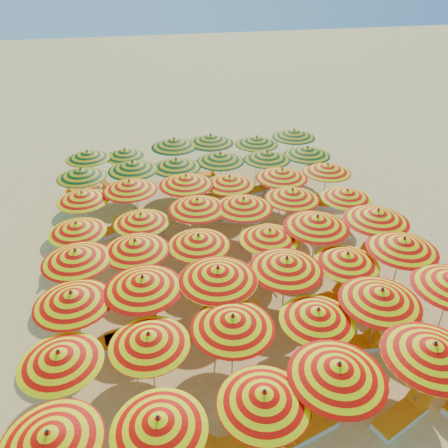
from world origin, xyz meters
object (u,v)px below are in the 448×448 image
Objects in this scene: umbrella_20 at (199,240)px; lounger_16 at (329,234)px; umbrella_34 at (282,173)px; lounger_12 at (254,279)px; umbrella_40 at (267,156)px; umbrella_44 at (174,143)px; umbrella_27 at (244,203)px; lounger_15 at (278,237)px; umbrella_17 at (403,244)px; lounger_21 at (210,197)px; umbrella_45 at (211,139)px; lounger_9 at (235,318)px; umbrella_38 at (176,163)px; lounger_8 at (134,335)px; umbrella_6 at (60,357)px; lounger_4 at (402,416)px; umbrella_24 at (77,227)px; umbrella_18 at (76,256)px; umbrella_2 at (264,397)px; umbrella_35 at (327,168)px; umbrella_36 at (81,173)px; lounger_10 at (324,301)px; umbrella_29 at (347,194)px; umbrella_31 at (130,185)px; umbrella_28 at (292,194)px; umbrella_26 at (197,204)px; lounger_3 at (306,429)px; lounger_7 at (100,347)px; lounger_6 at (351,344)px; umbrella_47 at (294,133)px; lounger_25 at (202,175)px; umbrella_15 at (286,264)px; umbrella_19 at (136,245)px; umbrella_21 at (270,235)px; umbrella_4 at (433,350)px; umbrella_10 at (381,296)px; umbrella_32 at (186,180)px; umbrella_46 at (257,141)px; umbrella_3 at (338,370)px; lounger_24 at (118,187)px; umbrella_9 at (318,315)px; lounger_18 at (146,225)px; lounger_17 at (104,234)px; umbrella_39 at (220,157)px; umbrella_22 at (317,222)px; umbrella_16 at (347,258)px; umbrella_0 at (49,438)px; umbrella_25 at (141,218)px; umbrella_41 at (307,151)px; beachgoer_a at (160,230)px; umbrella_13 at (143,283)px; umbrella_42 at (88,155)px; lounger_11 at (377,295)px; umbrella_1 at (159,423)px; umbrella_7 at (149,339)px; lounger_22 at (255,191)px; umbrella_8 at (233,322)px; umbrella_33 at (230,180)px; umbrella_23 at (377,215)px.

umbrella_20 reaches higher than lounger_16.
umbrella_34 is 5.58m from lounger_12.
umbrella_40 is 0.93× the size of umbrella_44.
lounger_15 is at bearing 9.47° from umbrella_27.
lounger_21 is (-4.98, 8.62, -2.11)m from umbrella_17.
lounger_9 is at bearing -97.71° from umbrella_45.
lounger_8 is (-2.68, -8.62, -2.04)m from umbrella_38.
umbrella_6 reaches higher than lounger_4.
umbrella_6 is 0.89× the size of umbrella_24.
umbrella_2 is at bearing -55.73° from umbrella_18.
umbrella_20 is at bearing -146.58° from umbrella_35.
lounger_10 is (8.37, -8.57, -1.96)m from umbrella_36.
umbrella_31 reaches higher than umbrella_29.
umbrella_34 reaches higher than umbrella_28.
umbrella_26 reaches higher than lounger_3.
umbrella_18 reaches higher than lounger_7.
lounger_6 is at bearing 79.96° from lounger_16.
umbrella_47 is 5.58m from lounger_25.
lounger_7 is at bearing -178.59° from umbrella_15.
umbrella_19 reaches higher than umbrella_21.
umbrella_4 reaches higher than umbrella_29.
umbrella_32 reaches higher than umbrella_10.
umbrella_21 is 9.07m from umbrella_46.
lounger_24 is at bearing 108.20° from umbrella_3.
umbrella_9 is 13.51m from umbrella_44.
umbrella_46 is 1.67× the size of lounger_18.
umbrella_32 is at bearing -19.85° from lounger_17.
umbrella_2 is at bearing -98.50° from umbrella_39.
umbrella_22 is at bearing -92.07° from umbrella_46.
umbrella_16 is at bearing 2.21° from umbrella_15.
lounger_8 is at bearing 68.52° from umbrella_0.
lounger_8 is at bearing -99.61° from umbrella_25.
umbrella_28 is 4.72m from umbrella_41.
lounger_15 is 5.12m from beachgoer_a.
umbrella_13 reaches higher than umbrella_19.
lounger_11 is at bearing -47.32° from umbrella_42.
umbrella_1 is 15.84m from umbrella_44.
umbrella_7 is 14.55m from umbrella_46.
lounger_22 is (5.97, 4.59, -1.84)m from umbrella_25.
umbrella_36 is at bearing 129.17° from umbrella_10.
umbrella_19 is at bearing 152.93° from lounger_10.
lounger_17 is 7.29m from lounger_25.
umbrella_20 reaches higher than umbrella_7.
umbrella_7 is 0.97× the size of umbrella_35.
umbrella_8 is at bearing -123.74° from lounger_22.
lounger_21 is (-5.05, 4.41, -1.85)m from umbrella_29.
umbrella_33 is at bearing 155.42° from lounger_18.
lounger_16 is at bearing -71.05° from umbrella_40.
umbrella_23 is 4.98m from umbrella_34.
umbrella_3 is 1.15× the size of umbrella_34.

